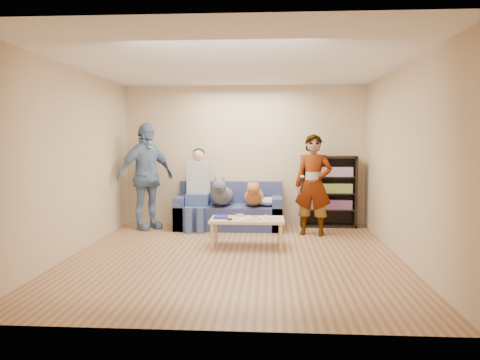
# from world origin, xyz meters

# --- Properties ---
(ground) EXTENTS (5.00, 5.00, 0.00)m
(ground) POSITION_xyz_m (0.00, 0.00, 0.00)
(ground) COLOR brown
(ground) RESTS_ON ground
(ceiling) EXTENTS (5.00, 5.00, 0.00)m
(ceiling) POSITION_xyz_m (0.00, 0.00, 2.60)
(ceiling) COLOR white
(ceiling) RESTS_ON ground
(wall_back) EXTENTS (4.50, 0.00, 4.50)m
(wall_back) POSITION_xyz_m (0.00, 2.50, 1.30)
(wall_back) COLOR tan
(wall_back) RESTS_ON ground
(wall_front) EXTENTS (4.50, 0.00, 4.50)m
(wall_front) POSITION_xyz_m (0.00, -2.50, 1.30)
(wall_front) COLOR tan
(wall_front) RESTS_ON ground
(wall_left) EXTENTS (0.00, 5.00, 5.00)m
(wall_left) POSITION_xyz_m (-2.25, 0.00, 1.30)
(wall_left) COLOR tan
(wall_left) RESTS_ON ground
(wall_right) EXTENTS (0.00, 5.00, 5.00)m
(wall_right) POSITION_xyz_m (2.25, 0.00, 1.30)
(wall_right) COLOR tan
(wall_right) RESTS_ON ground
(blanket) EXTENTS (0.44, 0.37, 0.15)m
(blanket) POSITION_xyz_m (0.47, 1.96, 0.50)
(blanket) COLOR #A8A8AD
(blanket) RESTS_ON sofa
(person_standing_right) EXTENTS (0.69, 0.54, 1.69)m
(person_standing_right) POSITION_xyz_m (1.21, 1.55, 0.85)
(person_standing_right) COLOR gray
(person_standing_right) RESTS_ON ground
(person_standing_left) EXTENTS (1.10, 1.12, 1.90)m
(person_standing_left) POSITION_xyz_m (-1.73, 1.90, 0.95)
(person_standing_left) COLOR #7387B8
(person_standing_left) RESTS_ON ground
(held_controller) EXTENTS (0.05, 0.12, 0.03)m
(held_controller) POSITION_xyz_m (1.01, 1.35, 1.00)
(held_controller) COLOR white
(held_controller) RESTS_ON person_standing_right
(notebook_blue) EXTENTS (0.20, 0.26, 0.03)m
(notebook_blue) POSITION_xyz_m (-0.26, 0.69, 0.43)
(notebook_blue) COLOR navy
(notebook_blue) RESTS_ON coffee_table
(papers) EXTENTS (0.26, 0.20, 0.02)m
(papers) POSITION_xyz_m (0.19, 0.54, 0.43)
(papers) COLOR silver
(papers) RESTS_ON coffee_table
(magazine) EXTENTS (0.22, 0.17, 0.01)m
(magazine) POSITION_xyz_m (0.22, 0.56, 0.44)
(magazine) COLOR #B1A58E
(magazine) RESTS_ON coffee_table
(camera_silver) EXTENTS (0.11, 0.06, 0.05)m
(camera_silver) POSITION_xyz_m (0.02, 0.76, 0.45)
(camera_silver) COLOR #A9A9AD
(camera_silver) RESTS_ON coffee_table
(controller_a) EXTENTS (0.04, 0.13, 0.03)m
(controller_a) POSITION_xyz_m (0.42, 0.74, 0.43)
(controller_a) COLOR silver
(controller_a) RESTS_ON coffee_table
(controller_b) EXTENTS (0.09, 0.06, 0.03)m
(controller_b) POSITION_xyz_m (0.50, 0.66, 0.43)
(controller_b) COLOR white
(controller_b) RESTS_ON coffee_table
(headphone_cup_a) EXTENTS (0.07, 0.07, 0.02)m
(headphone_cup_a) POSITION_xyz_m (0.34, 0.62, 0.43)
(headphone_cup_a) COLOR white
(headphone_cup_a) RESTS_ON coffee_table
(headphone_cup_b) EXTENTS (0.07, 0.07, 0.02)m
(headphone_cup_b) POSITION_xyz_m (0.34, 0.70, 0.43)
(headphone_cup_b) COLOR white
(headphone_cup_b) RESTS_ON coffee_table
(pen_orange) EXTENTS (0.13, 0.06, 0.01)m
(pen_orange) POSITION_xyz_m (0.12, 0.48, 0.42)
(pen_orange) COLOR #BF801B
(pen_orange) RESTS_ON coffee_table
(pen_black) EXTENTS (0.13, 0.08, 0.01)m
(pen_black) POSITION_xyz_m (0.26, 0.82, 0.42)
(pen_black) COLOR black
(pen_black) RESTS_ON coffee_table
(wallet) EXTENTS (0.07, 0.12, 0.02)m
(wallet) POSITION_xyz_m (-0.11, 0.52, 0.43)
(wallet) COLOR black
(wallet) RESTS_ON coffee_table
(sofa) EXTENTS (1.90, 0.85, 0.82)m
(sofa) POSITION_xyz_m (-0.25, 2.10, 0.28)
(sofa) COLOR #515B93
(sofa) RESTS_ON ground
(person_seated) EXTENTS (0.40, 0.73, 1.47)m
(person_seated) POSITION_xyz_m (-0.81, 1.97, 0.77)
(person_seated) COLOR #445596
(person_seated) RESTS_ON sofa
(dog_gray) EXTENTS (0.39, 1.24, 0.57)m
(dog_gray) POSITION_xyz_m (-0.37, 1.90, 0.63)
(dog_gray) COLOR #53575E
(dog_gray) RESTS_ON sofa
(dog_tan) EXTENTS (0.36, 1.14, 0.52)m
(dog_tan) POSITION_xyz_m (0.20, 1.93, 0.61)
(dog_tan) COLOR #C3883B
(dog_tan) RESTS_ON sofa
(coffee_table) EXTENTS (1.10, 0.60, 0.42)m
(coffee_table) POSITION_xyz_m (0.14, 0.64, 0.37)
(coffee_table) COLOR tan
(coffee_table) RESTS_ON ground
(bookshelf) EXTENTS (1.00, 0.34, 1.30)m
(bookshelf) POSITION_xyz_m (1.55, 2.33, 0.68)
(bookshelf) COLOR black
(bookshelf) RESTS_ON ground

